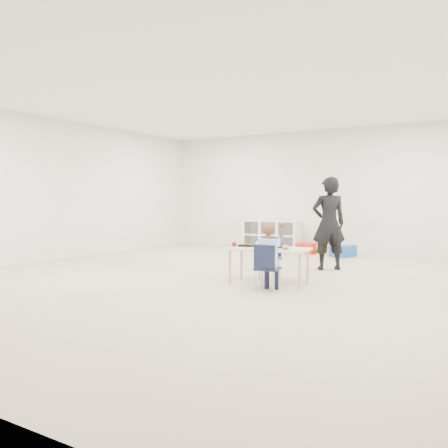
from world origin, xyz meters
The scene contains 16 objects.
room centered at (0.00, 0.00, 1.40)m, with size 9.00×9.02×2.80m.
table centered at (0.81, 0.01, 0.26)m, with size 1.20×0.72×0.52m.
chair_near centered at (1.03, -0.47, 0.31)m, with size 0.30×0.28×0.62m, color black, non-canonical shape.
chair_far centered at (0.60, 0.49, 0.31)m, with size 0.30×0.28×0.62m, color black, non-canonical shape.
child centered at (1.03, -0.47, 0.49)m, with size 0.42×0.42×0.98m, color #A6C2E1, non-canonical shape.
lunch_tray_near centered at (0.88, 0.07, 0.53)m, with size 0.22×0.16×0.03m, color black.
lunch_tray_far centered at (0.45, 0.02, 0.53)m, with size 0.22×0.16×0.03m, color black.
milk_carton centered at (0.85, -0.09, 0.57)m, with size 0.07×0.07×0.10m, color white.
bread_roll centered at (1.11, -0.07, 0.55)m, with size 0.09×0.09×0.07m, color tan.
apple_near centered at (0.71, 0.03, 0.56)m, with size 0.07×0.07×0.07m, color maroon.
apple_far centered at (0.31, -0.11, 0.56)m, with size 0.07×0.07×0.07m, color maroon.
cubby_shelf centered at (-1.20, 4.28, 0.35)m, with size 1.40×0.40×0.70m, color white.
adult centered at (1.07, 1.81, 0.80)m, with size 0.58×0.38×1.59m, color black.
bin_red centered at (-0.17, 3.96, 0.12)m, with size 0.37×0.47×0.23m, color red.
bin_yellow centered at (0.31, 3.94, 0.11)m, with size 0.35×0.45×0.22m, color yellow.
bin_blue centered at (0.72, 3.74, 0.12)m, with size 0.38×0.49×0.24m, color #164AAC.
Camera 1 is at (3.76, -6.04, 1.21)m, focal length 38.00 mm.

